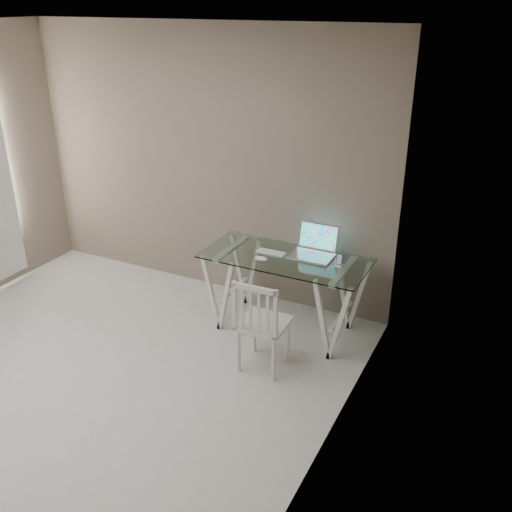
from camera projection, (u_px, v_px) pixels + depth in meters
The scene contains 7 objects.
room at pixel (22, 189), 3.81m from camera, with size 4.50×4.52×2.71m.
desk at pixel (285, 293), 5.29m from camera, with size 1.50×0.70×0.75m.
chair at pixel (260, 322), 4.64m from camera, with size 0.41×0.41×0.86m.
laptop at pixel (314, 248), 5.17m from camera, with size 0.38×0.33×0.27m.
keyboard at pixel (271, 253), 5.22m from camera, with size 0.29×0.12×0.01m, color silver.
mouse at pixel (261, 259), 5.07m from camera, with size 0.12×0.07×0.04m, color silver.
phone_dock at pixel (339, 263), 4.96m from camera, with size 0.06×0.06×0.11m.
Camera 1 is at (2.97, -2.56, 2.89)m, focal length 40.00 mm.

